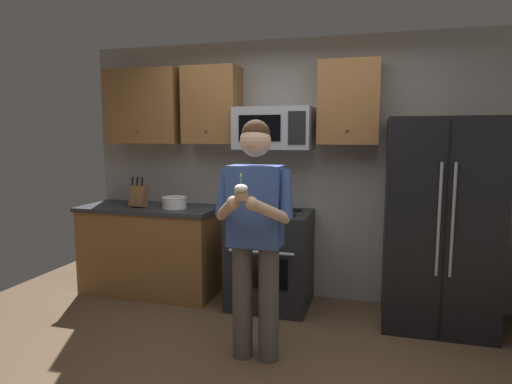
# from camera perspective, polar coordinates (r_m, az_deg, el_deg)

# --- Properties ---
(ground_plane) EXTENTS (6.00, 6.00, 0.00)m
(ground_plane) POSITION_cam_1_polar(r_m,az_deg,el_deg) (3.24, -1.57, -23.26)
(ground_plane) COLOR brown
(wall_back) EXTENTS (4.40, 0.10, 2.60)m
(wall_back) POSITION_cam_1_polar(r_m,az_deg,el_deg) (4.50, 4.97, 2.85)
(wall_back) COLOR gray
(wall_back) RESTS_ON ground
(oven_range) EXTENTS (0.76, 0.70, 0.93)m
(oven_range) POSITION_cam_1_polar(r_m,az_deg,el_deg) (4.31, 1.89, -8.69)
(oven_range) COLOR black
(oven_range) RESTS_ON ground
(microwave) EXTENTS (0.74, 0.41, 0.40)m
(microwave) POSITION_cam_1_polar(r_m,az_deg,el_deg) (4.26, 2.34, 8.27)
(microwave) COLOR #9EA0A5
(refrigerator) EXTENTS (0.90, 0.75, 1.80)m
(refrigerator) POSITION_cam_1_polar(r_m,az_deg,el_deg) (4.09, 22.71, -3.80)
(refrigerator) COLOR black
(refrigerator) RESTS_ON ground
(cabinet_row_upper) EXTENTS (2.78, 0.36, 0.76)m
(cabinet_row_upper) POSITION_cam_1_polar(r_m,az_deg,el_deg) (4.48, -4.79, 11.14)
(cabinet_row_upper) COLOR brown
(counter_left) EXTENTS (1.44, 0.66, 0.92)m
(counter_left) POSITION_cam_1_polar(r_m,az_deg,el_deg) (4.79, -13.46, -7.24)
(counter_left) COLOR brown
(counter_left) RESTS_ON ground
(knife_block) EXTENTS (0.16, 0.15, 0.32)m
(knife_block) POSITION_cam_1_polar(r_m,az_deg,el_deg) (4.69, -15.02, -0.48)
(knife_block) COLOR brown
(knife_block) RESTS_ON counter_left
(bowl_large_white) EXTENTS (0.26, 0.26, 0.12)m
(bowl_large_white) POSITION_cam_1_polar(r_m,az_deg,el_deg) (4.51, -10.57, -1.31)
(bowl_large_white) COLOR white
(bowl_large_white) RESTS_ON counter_left
(person) EXTENTS (0.60, 0.48, 1.76)m
(person) POSITION_cam_1_polar(r_m,az_deg,el_deg) (3.15, -0.12, -4.62)
(person) COLOR #4C4742
(person) RESTS_ON ground
(cupcake) EXTENTS (0.09, 0.09, 0.17)m
(cupcake) POSITION_cam_1_polar(r_m,az_deg,el_deg) (2.79, -1.96, 0.00)
(cupcake) COLOR #A87F56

